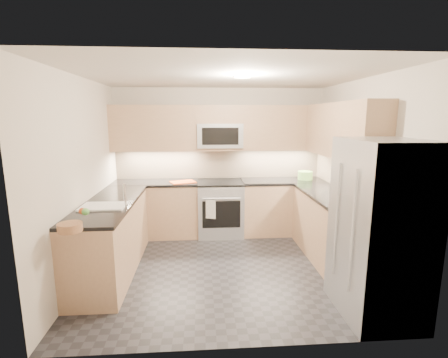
% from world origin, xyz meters
% --- Properties ---
extents(floor, '(3.60, 3.20, 0.00)m').
position_xyz_m(floor, '(0.00, 0.00, 0.00)').
color(floor, black).
rests_on(floor, ground).
extents(ceiling, '(3.60, 3.20, 0.02)m').
position_xyz_m(ceiling, '(0.00, 0.00, 2.50)').
color(ceiling, beige).
rests_on(ceiling, wall_back).
extents(wall_back, '(3.60, 0.02, 2.50)m').
position_xyz_m(wall_back, '(0.00, 1.60, 1.25)').
color(wall_back, beige).
rests_on(wall_back, floor).
extents(wall_front, '(3.60, 0.02, 2.50)m').
position_xyz_m(wall_front, '(0.00, -1.60, 1.25)').
color(wall_front, beige).
rests_on(wall_front, floor).
extents(wall_left, '(0.02, 3.20, 2.50)m').
position_xyz_m(wall_left, '(-1.80, 0.00, 1.25)').
color(wall_left, beige).
rests_on(wall_left, floor).
extents(wall_right, '(0.02, 3.20, 2.50)m').
position_xyz_m(wall_right, '(1.80, 0.00, 1.25)').
color(wall_right, beige).
rests_on(wall_right, floor).
extents(base_cab_back_left, '(1.42, 0.60, 0.90)m').
position_xyz_m(base_cab_back_left, '(-1.09, 1.30, 0.45)').
color(base_cab_back_left, tan).
rests_on(base_cab_back_left, floor).
extents(base_cab_back_right, '(1.42, 0.60, 0.90)m').
position_xyz_m(base_cab_back_right, '(1.09, 1.30, 0.45)').
color(base_cab_back_right, tan).
rests_on(base_cab_back_right, floor).
extents(base_cab_right, '(0.60, 1.70, 0.90)m').
position_xyz_m(base_cab_right, '(1.50, 0.15, 0.45)').
color(base_cab_right, tan).
rests_on(base_cab_right, floor).
extents(base_cab_peninsula, '(0.60, 2.00, 0.90)m').
position_xyz_m(base_cab_peninsula, '(-1.50, 0.00, 0.45)').
color(base_cab_peninsula, tan).
rests_on(base_cab_peninsula, floor).
extents(countertop_back_left, '(1.42, 0.63, 0.04)m').
position_xyz_m(countertop_back_left, '(-1.09, 1.30, 0.92)').
color(countertop_back_left, black).
rests_on(countertop_back_left, base_cab_back_left).
extents(countertop_back_right, '(1.42, 0.63, 0.04)m').
position_xyz_m(countertop_back_right, '(1.09, 1.30, 0.92)').
color(countertop_back_right, black).
rests_on(countertop_back_right, base_cab_back_right).
extents(countertop_right, '(0.63, 1.70, 0.04)m').
position_xyz_m(countertop_right, '(1.50, 0.15, 0.92)').
color(countertop_right, black).
rests_on(countertop_right, base_cab_right).
extents(countertop_peninsula, '(0.63, 2.00, 0.04)m').
position_xyz_m(countertop_peninsula, '(-1.50, 0.00, 0.92)').
color(countertop_peninsula, black).
rests_on(countertop_peninsula, base_cab_peninsula).
extents(upper_cab_back, '(3.60, 0.35, 0.75)m').
position_xyz_m(upper_cab_back, '(0.00, 1.43, 1.83)').
color(upper_cab_back, tan).
rests_on(upper_cab_back, wall_back).
extents(upper_cab_right, '(0.35, 1.95, 0.75)m').
position_xyz_m(upper_cab_right, '(1.62, 0.28, 1.83)').
color(upper_cab_right, tan).
rests_on(upper_cab_right, wall_right).
extents(backsplash_back, '(3.60, 0.01, 0.51)m').
position_xyz_m(backsplash_back, '(0.00, 1.60, 1.20)').
color(backsplash_back, '#C1A98C').
rests_on(backsplash_back, wall_back).
extents(backsplash_right, '(0.01, 2.30, 0.51)m').
position_xyz_m(backsplash_right, '(1.80, 0.45, 1.20)').
color(backsplash_right, '#C1A98C').
rests_on(backsplash_right, wall_right).
extents(gas_range, '(0.76, 0.65, 0.91)m').
position_xyz_m(gas_range, '(0.00, 1.28, 0.46)').
color(gas_range, '#A6A8AE').
rests_on(gas_range, floor).
extents(range_cooktop, '(0.76, 0.65, 0.03)m').
position_xyz_m(range_cooktop, '(0.00, 1.28, 0.92)').
color(range_cooktop, black).
rests_on(range_cooktop, gas_range).
extents(oven_door_glass, '(0.62, 0.02, 0.45)m').
position_xyz_m(oven_door_glass, '(0.00, 0.95, 0.45)').
color(oven_door_glass, black).
rests_on(oven_door_glass, gas_range).
extents(oven_handle, '(0.60, 0.02, 0.02)m').
position_xyz_m(oven_handle, '(0.00, 0.93, 0.72)').
color(oven_handle, '#B2B5BA').
rests_on(oven_handle, gas_range).
extents(microwave, '(0.76, 0.40, 0.40)m').
position_xyz_m(microwave, '(0.00, 1.40, 1.70)').
color(microwave, '#9C9FA4').
rests_on(microwave, upper_cab_back).
extents(microwave_door, '(0.60, 0.01, 0.28)m').
position_xyz_m(microwave_door, '(0.00, 1.20, 1.70)').
color(microwave_door, black).
rests_on(microwave_door, microwave).
extents(refrigerator, '(0.70, 0.90, 1.80)m').
position_xyz_m(refrigerator, '(1.45, -1.15, 0.90)').
color(refrigerator, '#9C9FA3').
rests_on(refrigerator, floor).
extents(fridge_handle_left, '(0.02, 0.02, 1.20)m').
position_xyz_m(fridge_handle_left, '(1.08, -1.33, 0.95)').
color(fridge_handle_left, '#B2B5BA').
rests_on(fridge_handle_left, refrigerator).
extents(fridge_handle_right, '(0.02, 0.02, 1.20)m').
position_xyz_m(fridge_handle_right, '(1.08, -0.97, 0.95)').
color(fridge_handle_right, '#B2B5BA').
rests_on(fridge_handle_right, refrigerator).
extents(sink_basin, '(0.52, 0.38, 0.16)m').
position_xyz_m(sink_basin, '(-1.50, -0.25, 0.88)').
color(sink_basin, white).
rests_on(sink_basin, base_cab_peninsula).
extents(faucet, '(0.03, 0.03, 0.28)m').
position_xyz_m(faucet, '(-1.24, -0.25, 1.08)').
color(faucet, silver).
rests_on(faucet, countertop_peninsula).
extents(utensil_bowl, '(0.30, 0.30, 0.14)m').
position_xyz_m(utensil_bowl, '(1.48, 1.31, 1.01)').
color(utensil_bowl, '#70B04B').
rests_on(utensil_bowl, countertop_back_right).
extents(cutting_board, '(0.47, 0.40, 0.01)m').
position_xyz_m(cutting_board, '(-0.62, 1.21, 0.95)').
color(cutting_board, '#E54E15').
rests_on(cutting_board, countertop_back_left).
extents(fruit_basket, '(0.26, 0.26, 0.08)m').
position_xyz_m(fruit_basket, '(-1.56, -1.10, 0.98)').
color(fruit_basket, '#996A47').
rests_on(fruit_basket, countertop_peninsula).
extents(fruit_apple, '(0.07, 0.07, 0.07)m').
position_xyz_m(fruit_apple, '(-1.55, -0.81, 1.05)').
color(fruit_apple, '#AD3D13').
rests_on(fruit_apple, fruit_basket).
extents(fruit_pear, '(0.08, 0.08, 0.08)m').
position_xyz_m(fruit_pear, '(-1.50, -0.84, 1.05)').
color(fruit_pear, '#57AB49').
rests_on(fruit_pear, fruit_basket).
extents(dish_towel_check, '(0.16, 0.07, 0.30)m').
position_xyz_m(dish_towel_check, '(-0.17, 0.91, 0.55)').
color(dish_towel_check, white).
rests_on(dish_towel_check, oven_handle).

